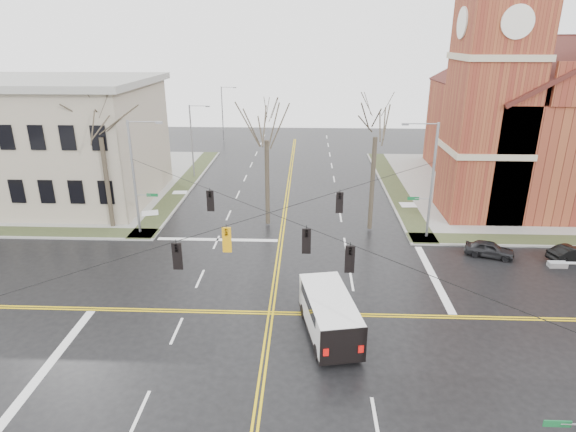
{
  "coord_description": "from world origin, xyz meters",
  "views": [
    {
      "loc": [
        1.99,
        -24.03,
        15.06
      ],
      "look_at": [
        0.75,
        6.0,
        3.77
      ],
      "focal_mm": 30.0,
      "sensor_mm": 36.0,
      "label": 1
    }
  ],
  "objects_px": {
    "streetlight_north_a": "(193,138)",
    "tree_nw_far": "(100,131)",
    "parked_car_b": "(570,253)",
    "parked_car_a": "(489,249)",
    "tree_ne": "(376,131)",
    "church": "(540,108)",
    "tree_nw_near": "(266,135)",
    "streetlight_north_b": "(223,112)",
    "signal_pole_nw": "(136,175)",
    "signal_pole_ne": "(430,178)",
    "cargo_van": "(328,311)"
  },
  "relations": [
    {
      "from": "signal_pole_nw",
      "to": "cargo_van",
      "type": "xyz_separation_m",
      "value": [
        14.54,
        -13.26,
        -3.63
      ]
    },
    {
      "from": "signal_pole_nw",
      "to": "tree_ne",
      "type": "height_order",
      "value": "tree_ne"
    },
    {
      "from": "church",
      "to": "cargo_van",
      "type": "relative_size",
      "value": 4.43
    },
    {
      "from": "streetlight_north_a",
      "to": "tree_nw_far",
      "type": "height_order",
      "value": "tree_nw_far"
    },
    {
      "from": "church",
      "to": "tree_nw_far",
      "type": "xyz_separation_m",
      "value": [
        -38.98,
        -12.06,
        -0.37
      ]
    },
    {
      "from": "streetlight_north_a",
      "to": "tree_ne",
      "type": "xyz_separation_m",
      "value": [
        17.85,
        -14.95,
        3.76
      ]
    },
    {
      "from": "tree_ne",
      "to": "streetlight_north_b",
      "type": "bearing_deg",
      "value": 117.06
    },
    {
      "from": "streetlight_north_b",
      "to": "cargo_van",
      "type": "height_order",
      "value": "streetlight_north_b"
    },
    {
      "from": "signal_pole_ne",
      "to": "tree_ne",
      "type": "distance_m",
      "value": 5.49
    },
    {
      "from": "signal_pole_nw",
      "to": "tree_nw_near",
      "type": "relative_size",
      "value": 0.85
    },
    {
      "from": "signal_pole_ne",
      "to": "tree_ne",
      "type": "xyz_separation_m",
      "value": [
        -4.12,
        1.55,
        3.28
      ]
    },
    {
      "from": "streetlight_north_a",
      "to": "streetlight_north_b",
      "type": "relative_size",
      "value": 1.0
    },
    {
      "from": "cargo_van",
      "to": "parked_car_a",
      "type": "distance_m",
      "value": 15.71
    },
    {
      "from": "signal_pole_nw",
      "to": "streetlight_north_b",
      "type": "height_order",
      "value": "signal_pole_nw"
    },
    {
      "from": "tree_ne",
      "to": "parked_car_a",
      "type": "bearing_deg",
      "value": -30.54
    },
    {
      "from": "parked_car_b",
      "to": "church",
      "type": "bearing_deg",
      "value": -31.7
    },
    {
      "from": "signal_pole_nw",
      "to": "tree_ne",
      "type": "relative_size",
      "value": 0.79
    },
    {
      "from": "streetlight_north_a",
      "to": "streetlight_north_b",
      "type": "distance_m",
      "value": 20.0
    },
    {
      "from": "signal_pole_nw",
      "to": "streetlight_north_a",
      "type": "relative_size",
      "value": 1.12
    },
    {
      "from": "signal_pole_nw",
      "to": "tree_nw_far",
      "type": "xyz_separation_m",
      "value": [
        -2.89,
        1.22,
        3.12
      ]
    },
    {
      "from": "signal_pole_ne",
      "to": "cargo_van",
      "type": "bearing_deg",
      "value": -121.41
    },
    {
      "from": "tree_ne",
      "to": "tree_nw_near",
      "type": "bearing_deg",
      "value": 174.82
    },
    {
      "from": "signal_pole_ne",
      "to": "tree_ne",
      "type": "relative_size",
      "value": 0.79
    },
    {
      "from": "church",
      "to": "tree_nw_far",
      "type": "distance_m",
      "value": 40.81
    },
    {
      "from": "streetlight_north_b",
      "to": "parked_car_b",
      "type": "xyz_separation_m",
      "value": [
        31.49,
        -40.1,
        -3.92
      ]
    },
    {
      "from": "tree_nw_far",
      "to": "cargo_van",
      "type": "bearing_deg",
      "value": -39.71
    },
    {
      "from": "parked_car_b",
      "to": "tree_ne",
      "type": "bearing_deg",
      "value": 50.71
    },
    {
      "from": "tree_ne",
      "to": "church",
      "type": "bearing_deg",
      "value": 33.73
    },
    {
      "from": "church",
      "to": "tree_nw_near",
      "type": "bearing_deg",
      "value": -157.19
    },
    {
      "from": "parked_car_b",
      "to": "tree_nw_far",
      "type": "relative_size",
      "value": 0.3
    },
    {
      "from": "tree_nw_far",
      "to": "parked_car_a",
      "type": "bearing_deg",
      "value": -8.55
    },
    {
      "from": "streetlight_north_a",
      "to": "tree_nw_far",
      "type": "relative_size",
      "value": 0.72
    },
    {
      "from": "church",
      "to": "streetlight_north_a",
      "type": "height_order",
      "value": "church"
    },
    {
      "from": "signal_pole_nw",
      "to": "tree_nw_near",
      "type": "height_order",
      "value": "tree_nw_near"
    },
    {
      "from": "cargo_van",
      "to": "tree_ne",
      "type": "relative_size",
      "value": 0.55
    },
    {
      "from": "tree_ne",
      "to": "tree_nw_far",
      "type": "bearing_deg",
      "value": -179.11
    },
    {
      "from": "streetlight_north_b",
      "to": "parked_car_a",
      "type": "xyz_separation_m",
      "value": [
        25.93,
        -39.71,
        -3.89
      ]
    },
    {
      "from": "streetlight_north_a",
      "to": "tree_ne",
      "type": "relative_size",
      "value": 0.7
    },
    {
      "from": "streetlight_north_a",
      "to": "parked_car_a",
      "type": "xyz_separation_m",
      "value": [
        25.93,
        -19.71,
        -3.89
      ]
    },
    {
      "from": "signal_pole_ne",
      "to": "tree_nw_near",
      "type": "relative_size",
      "value": 0.85
    },
    {
      "from": "church",
      "to": "tree_ne",
      "type": "distance_m",
      "value": 21.12
    },
    {
      "from": "church",
      "to": "tree_nw_near",
      "type": "xyz_separation_m",
      "value": [
        -26.05,
        -10.96,
        -0.72
      ]
    },
    {
      "from": "signal_pole_ne",
      "to": "tree_nw_far",
      "type": "distance_m",
      "value": 25.76
    },
    {
      "from": "parked_car_a",
      "to": "streetlight_north_b",
      "type": "bearing_deg",
      "value": 52.24
    },
    {
      "from": "parked_car_b",
      "to": "tree_nw_far",
      "type": "xyz_separation_m",
      "value": [
        -35.05,
        4.82,
        7.52
      ]
    },
    {
      "from": "signal_pole_ne",
      "to": "tree_nw_near",
      "type": "xyz_separation_m",
      "value": [
        -12.61,
        2.32,
        2.76
      ]
    },
    {
      "from": "signal_pole_nw",
      "to": "signal_pole_ne",
      "type": "bearing_deg",
      "value": 0.0
    },
    {
      "from": "cargo_van",
      "to": "parked_car_b",
      "type": "relative_size",
      "value": 1.87
    },
    {
      "from": "tree_nw_near",
      "to": "streetlight_north_a",
      "type": "bearing_deg",
      "value": 123.44
    },
    {
      "from": "parked_car_a",
      "to": "streetlight_north_a",
      "type": "bearing_deg",
      "value": 71.85
    }
  ]
}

